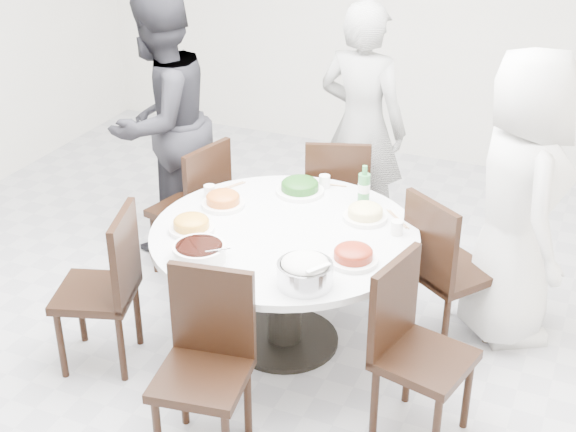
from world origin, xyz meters
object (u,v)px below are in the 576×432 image
at_px(diner_middle, 362,128).
at_px(beverage_bottle, 364,185).
at_px(rice_bowl, 305,274).
at_px(chair_s, 201,374).
at_px(diner_left, 161,123).
at_px(chair_nw, 188,207).
at_px(diner_right, 518,200).
at_px(dining_table, 285,288).
at_px(chair_ne, 452,268).
at_px(chair_sw, 95,289).
at_px(chair_n, 337,199).
at_px(chair_se, 425,356).
at_px(soup_bowl, 199,253).

xyz_separation_m(diner_middle, beverage_bottle, (0.30, -0.87, -0.01)).
distance_m(rice_bowl, beverage_bottle, 0.97).
relative_size(diner_middle, rice_bowl, 6.34).
xyz_separation_m(chair_s, diner_left, (-1.29, 1.82, 0.44)).
bearing_deg(chair_nw, diner_middle, 145.60).
height_order(chair_s, diner_right, diner_right).
relative_size(dining_table, diner_left, 0.82).
distance_m(chair_ne, rice_bowl, 1.11).
bearing_deg(chair_nw, beverage_bottle, 101.82).
height_order(chair_ne, chair_sw, same).
bearing_deg(diner_right, chair_n, 45.39).
bearing_deg(chair_nw, rice_bowl, 64.43).
bearing_deg(diner_left, beverage_bottle, 87.88).
distance_m(chair_nw, diner_right, 2.13).
xyz_separation_m(chair_sw, diner_right, (2.05, 1.22, 0.40)).
bearing_deg(chair_sw, diner_left, 177.55).
relative_size(diner_right, rice_bowl, 6.30).
xyz_separation_m(chair_ne, diner_left, (-2.15, 0.39, 0.44)).
distance_m(diner_left, rice_bowl, 2.06).
height_order(chair_n, chair_nw, same).
distance_m(chair_se, rice_bowl, 0.71).
relative_size(chair_se, soup_bowl, 3.42).
bearing_deg(dining_table, soup_bowl, -121.04).
distance_m(chair_nw, beverage_bottle, 1.29).
bearing_deg(beverage_bottle, rice_bowl, -88.82).
xyz_separation_m(chair_ne, beverage_bottle, (-0.57, 0.06, 0.40)).
xyz_separation_m(dining_table, diner_right, (1.16, 0.65, 0.50)).
height_order(chair_se, soup_bowl, chair_se).
distance_m(rice_bowl, soup_bowl, 0.59).
bearing_deg(chair_se, beverage_bottle, 47.75).
bearing_deg(rice_bowl, diner_middle, 100.04).
bearing_deg(chair_se, diner_left, 73.60).
distance_m(dining_table, rice_bowl, 0.71).
distance_m(chair_nw, chair_sw, 1.09).
relative_size(dining_table, chair_s, 1.58).
bearing_deg(chair_s, diner_left, 116.40).
xyz_separation_m(chair_nw, soup_bowl, (0.65, -0.99, 0.32)).
relative_size(chair_n, beverage_bottle, 3.86).
bearing_deg(chair_s, chair_se, 21.85).
bearing_deg(diner_left, rice_bowl, 60.60).
height_order(chair_sw, soup_bowl, chair_sw).
relative_size(chair_nw, diner_left, 0.52).
bearing_deg(chair_se, rice_bowl, 106.49).
xyz_separation_m(chair_n, chair_nw, (-0.87, -0.51, 0.00)).
xyz_separation_m(chair_s, rice_bowl, (0.31, 0.52, 0.33)).
distance_m(diner_left, beverage_bottle, 1.61).
relative_size(chair_se, diner_left, 0.52).
xyz_separation_m(dining_table, soup_bowl, (-0.28, -0.46, 0.42)).
relative_size(chair_ne, beverage_bottle, 3.86).
bearing_deg(diner_left, dining_table, 66.94).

